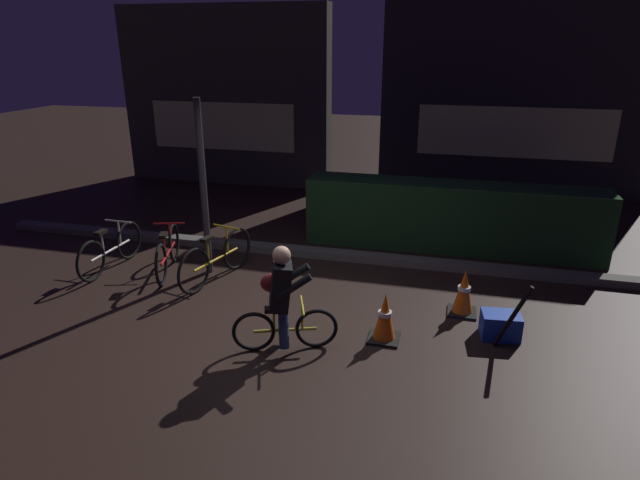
{
  "coord_description": "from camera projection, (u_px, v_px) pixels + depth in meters",
  "views": [
    {
      "loc": [
        1.78,
        -5.57,
        3.27
      ],
      "look_at": [
        0.2,
        0.6,
        0.9
      ],
      "focal_mm": 29.97,
      "sensor_mm": 36.0,
      "label": 1
    }
  ],
  "objects": [
    {
      "name": "parked_bike_left_mid",
      "position": [
        168.0,
        252.0,
        7.96
      ],
      "size": [
        0.55,
        1.47,
        0.7
      ],
      "rotation": [
        0.0,
        0.0,
        1.88
      ],
      "color": "black",
      "rests_on": "ground"
    },
    {
      "name": "cyclist",
      "position": [
        282.0,
        298.0,
        5.86
      ],
      "size": [
        1.13,
        0.51,
        1.25
      ],
      "rotation": [
        0.0,
        0.0,
        0.36
      ],
      "color": "black",
      "rests_on": "ground"
    },
    {
      "name": "ground_plane",
      "position": [
        292.0,
        323.0,
        6.61
      ],
      "size": [
        40.0,
        40.0,
        0.0
      ],
      "primitive_type": "plane",
      "color": "black"
    },
    {
      "name": "blue_crate",
      "position": [
        500.0,
        325.0,
        6.26
      ],
      "size": [
        0.47,
        0.37,
        0.3
      ],
      "primitive_type": "cube",
      "rotation": [
        0.0,
        0.0,
        0.11
      ],
      "color": "#193DB7",
      "rests_on": "ground"
    },
    {
      "name": "traffic_cone_near",
      "position": [
        385.0,
        318.0,
        6.15
      ],
      "size": [
        0.36,
        0.36,
        0.59
      ],
      "color": "black",
      "rests_on": "ground"
    },
    {
      "name": "storefront_left",
      "position": [
        225.0,
        98.0,
        12.65
      ],
      "size": [
        5.07,
        0.54,
        4.09
      ],
      "color": "#383330",
      "rests_on": "ground"
    },
    {
      "name": "sidewalk_curb",
      "position": [
        333.0,
        254.0,
        8.59
      ],
      "size": [
        12.0,
        0.24,
        0.12
      ],
      "primitive_type": "cube",
      "color": "#56544F",
      "rests_on": "ground"
    },
    {
      "name": "parked_bike_center_left",
      "position": [
        216.0,
        258.0,
        7.69
      ],
      "size": [
        0.5,
        1.6,
        0.75
      ],
      "rotation": [
        0.0,
        0.0,
        1.33
      ],
      "color": "black",
      "rests_on": "ground"
    },
    {
      "name": "storefront_right",
      "position": [
        518.0,
        89.0,
        11.65
      ],
      "size": [
        5.91,
        0.54,
        4.62
      ],
      "color": "#262328",
      "rests_on": "ground"
    },
    {
      "name": "closed_umbrella",
      "position": [
        513.0,
        317.0,
        5.92
      ],
      "size": [
        0.36,
        0.11,
        0.81
      ],
      "primitive_type": "cylinder",
      "rotation": [
        0.0,
        0.38,
        6.12
      ],
      "color": "black",
      "rests_on": "ground"
    },
    {
      "name": "traffic_cone_far",
      "position": [
        464.0,
        292.0,
        6.75
      ],
      "size": [
        0.36,
        0.36,
        0.61
      ],
      "color": "black",
      "rests_on": "ground"
    },
    {
      "name": "hedge_row",
      "position": [
        451.0,
        217.0,
        8.81
      ],
      "size": [
        4.8,
        0.7,
        1.12
      ],
      "primitive_type": "cube",
      "color": "#19381C",
      "rests_on": "ground"
    },
    {
      "name": "parked_bike_leftmost",
      "position": [
        111.0,
        249.0,
        8.08
      ],
      "size": [
        0.46,
        1.52,
        0.7
      ],
      "rotation": [
        0.0,
        0.0,
        1.54
      ],
      "color": "black",
      "rests_on": "ground"
    },
    {
      "name": "street_post",
      "position": [
        203.0,
        189.0,
        7.64
      ],
      "size": [
        0.1,
        0.1,
        2.57
      ],
      "primitive_type": "cylinder",
      "color": "#2D2D33",
      "rests_on": "ground"
    }
  ]
}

